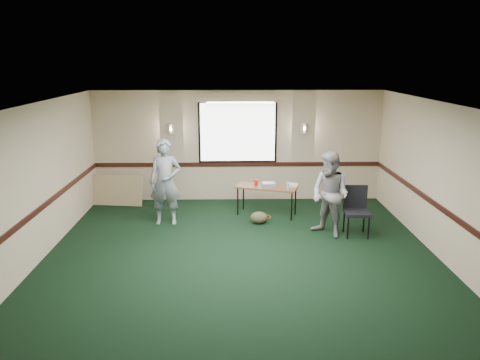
{
  "coord_description": "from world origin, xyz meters",
  "views": [
    {
      "loc": [
        -0.18,
        -7.24,
        3.42
      ],
      "look_at": [
        0.0,
        1.3,
        1.2
      ],
      "focal_mm": 35.0,
      "sensor_mm": 36.0,
      "label": 1
    }
  ],
  "objects_px": {
    "conference_chair": "(356,207)",
    "person_right": "(330,195)",
    "folding_table": "(267,188)",
    "projector": "(269,185)",
    "person_left": "(165,182)"
  },
  "relations": [
    {
      "from": "folding_table",
      "to": "conference_chair",
      "type": "bearing_deg",
      "value": -17.04
    },
    {
      "from": "conference_chair",
      "to": "person_left",
      "type": "xyz_separation_m",
      "value": [
        -3.87,
        0.71,
        0.34
      ]
    },
    {
      "from": "conference_chair",
      "to": "person_right",
      "type": "xyz_separation_m",
      "value": [
        -0.55,
        -0.08,
        0.27
      ]
    },
    {
      "from": "folding_table",
      "to": "person_right",
      "type": "distance_m",
      "value": 1.74
    },
    {
      "from": "projector",
      "to": "person_left",
      "type": "height_order",
      "value": "person_left"
    },
    {
      "from": "person_left",
      "to": "person_right",
      "type": "height_order",
      "value": "person_left"
    },
    {
      "from": "conference_chair",
      "to": "person_left",
      "type": "relative_size",
      "value": 0.54
    },
    {
      "from": "folding_table",
      "to": "conference_chair",
      "type": "relative_size",
      "value": 1.47
    },
    {
      "from": "person_right",
      "to": "person_left",
      "type": "bearing_deg",
      "value": -144.54
    },
    {
      "from": "folding_table",
      "to": "conference_chair",
      "type": "height_order",
      "value": "conference_chair"
    },
    {
      "from": "folding_table",
      "to": "projector",
      "type": "height_order",
      "value": "projector"
    },
    {
      "from": "conference_chair",
      "to": "person_right",
      "type": "height_order",
      "value": "person_right"
    },
    {
      "from": "person_right",
      "to": "projector",
      "type": "bearing_deg",
      "value": -179.46
    },
    {
      "from": "folding_table",
      "to": "person_left",
      "type": "height_order",
      "value": "person_left"
    },
    {
      "from": "projector",
      "to": "conference_chair",
      "type": "bearing_deg",
      "value": -40.36
    }
  ]
}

